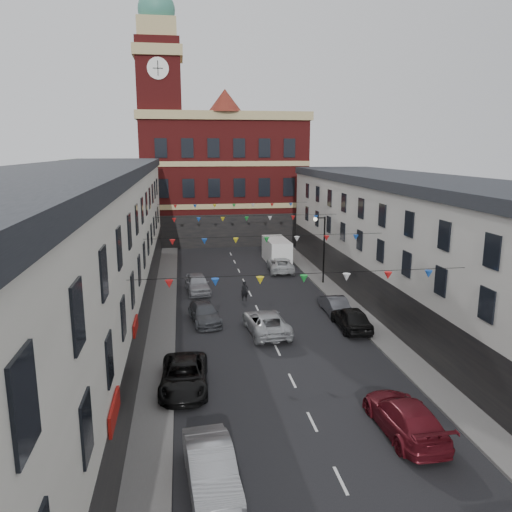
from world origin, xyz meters
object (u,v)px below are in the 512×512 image
car_left_c (184,376)px  car_right_d (351,318)px  white_van (277,251)px  car_right_f (280,265)px  moving_car (266,322)px  car_right_e (334,304)px  car_left_b (211,468)px  car_right_c (405,416)px  car_left_e (198,283)px  pedestrian (245,291)px  car_left_d (205,313)px  street_lamp (321,241)px

car_left_c → car_right_d: car_right_d is taller
white_van → car_right_d: bearing=-87.8°
car_right_f → moving_car: 16.63m
moving_car → car_left_c: bearing=48.7°
car_right_d → car_right_f: 16.34m
car_right_d → car_right_e: car_right_d is taller
car_left_b → car_right_c: size_ratio=0.90×
car_left_e → moving_car: 10.94m
white_van → pedestrian: size_ratio=3.62×
car_left_b → car_left_d: 17.27m
car_left_c → white_van: size_ratio=0.89×
car_left_b → car_left_e: size_ratio=1.03×
moving_car → car_left_b: bearing=69.0°
moving_car → pedestrian: pedestrian is taller
car_right_d → moving_car: size_ratio=0.86×
car_left_d → moving_car: bearing=-42.1°
car_left_c → car_right_e: car_left_c is taller
car_left_d → street_lamp: bearing=30.8°
car_left_b → car_right_c: (8.23, 2.28, -0.02)m
car_left_c → car_right_d: size_ratio=1.11×
car_left_c → car_right_f: bearing=70.2°
car_left_d → white_van: size_ratio=0.80×
car_right_e → moving_car: (-5.58, -3.38, 0.08)m
car_right_f → moving_car: moving_car is taller
car_right_d → white_van: bearing=-86.0°
car_left_b → pedestrian: (3.96, 21.82, 0.01)m
street_lamp → car_right_e: 8.42m
car_left_c → street_lamp: bearing=58.8°
car_left_b → car_left_e: bearing=84.1°
car_right_d → moving_car: (-5.67, 0.15, -0.04)m
car_left_e → car_right_e: size_ratio=1.15×
moving_car → white_van: bearing=-106.7°
car_left_c → car_left_d: car_left_c is taller
car_left_b → car_right_e: size_ratio=1.18×
street_lamp → car_right_e: size_ratio=1.53×
car_left_d → car_right_e: (9.44, 0.74, -0.00)m
car_right_c → street_lamp: bearing=-98.6°
car_left_c → moving_car: 8.80m
car_left_e → moving_car: (4.08, -10.15, -0.04)m
car_left_e → car_right_c: 23.82m
car_right_e → white_van: (-1.05, 16.80, 0.59)m
car_left_b → car_right_c: car_left_b is taller
street_lamp → car_left_e: 11.28m
car_left_d → white_van: bearing=56.8°
street_lamp → white_van: (-2.20, 9.13, -2.67)m
car_right_f → moving_car: (-4.13, -16.11, 0.04)m
pedestrian → moving_car: bearing=-93.1°
car_right_f → street_lamp: bearing=121.0°
car_left_d → car_right_e: car_left_d is taller
car_left_c → moving_car: size_ratio=0.96×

